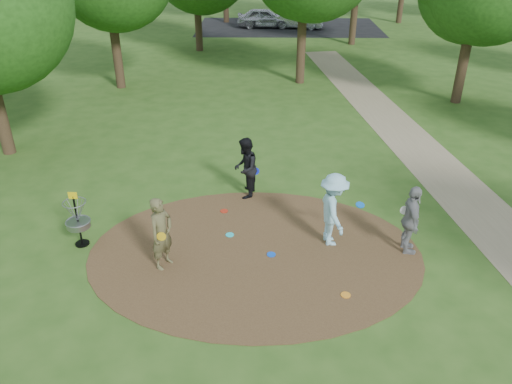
{
  "coord_description": "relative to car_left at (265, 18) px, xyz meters",
  "views": [
    {
      "loc": [
        0.22,
        -10.32,
        7.43
      ],
      "look_at": [
        0.0,
        1.2,
        1.1
      ],
      "focal_mm": 35.0,
      "sensor_mm": 36.0,
      "label": 1
    }
  ],
  "objects": [
    {
      "name": "ground",
      "position": [
        -0.13,
        -29.76,
        -0.71
      ],
      "size": [
        100.0,
        100.0,
        0.0
      ],
      "primitive_type": "plane",
      "color": "#2D5119",
      "rests_on": "ground"
    },
    {
      "name": "player_throwing_with_disc",
      "position": [
        1.83,
        -29.26,
        0.27
      ],
      "size": [
        1.27,
        1.38,
        1.97
      ],
      "color": "#97D1E1",
      "rests_on": "ground"
    },
    {
      "name": "player_observer_with_disc",
      "position": [
        -2.32,
        -30.33,
        0.21
      ],
      "size": [
        0.72,
        0.81,
        1.86
      ],
      "color": "brown",
      "rests_on": "ground"
    },
    {
      "name": "car_left",
      "position": [
        0.0,
        0.0,
        0.0
      ],
      "size": [
        4.2,
        1.69,
        1.43
      ],
      "primitive_type": "imported",
      "rotation": [
        0.0,
        0.0,
        1.57
      ],
      "color": "#A0A2A7",
      "rests_on": "ground"
    },
    {
      "name": "disc_ground_cyan",
      "position": [
        -0.82,
        -29.0,
        -0.69
      ],
      "size": [
        0.22,
        0.22,
        0.02
      ],
      "primitive_type": "cylinder",
      "color": "#1BCCD8",
      "rests_on": "dirt_clearing"
    },
    {
      "name": "disc_ground_red",
      "position": [
        -1.06,
        -27.77,
        -0.69
      ],
      "size": [
        0.22,
        0.22,
        0.02
      ],
      "primitive_type": "cylinder",
      "color": "#B42612",
      "rests_on": "dirt_clearing"
    },
    {
      "name": "disc_golf_basket",
      "position": [
        -4.63,
        -29.46,
        0.16
      ],
      "size": [
        0.63,
        0.63,
        1.54
      ],
      "color": "black",
      "rests_on": "ground"
    },
    {
      "name": "car_right",
      "position": [
        2.56,
        -0.33,
        -0.1
      ],
      "size": [
        3.91,
        1.91,
        1.23
      ],
      "primitive_type": "imported",
      "rotation": [
        0.0,
        0.0,
        1.4
      ],
      "color": "#AAACB2",
      "rests_on": "ground"
    },
    {
      "name": "footpath",
      "position": [
        6.37,
        -27.76,
        -0.71
      ],
      "size": [
        7.55,
        39.89,
        0.01
      ],
      "primitive_type": "cube",
      "rotation": [
        0.0,
        0.0,
        0.14
      ],
      "color": "#8C7A5B",
      "rests_on": "ground"
    },
    {
      "name": "player_waiting_with_disc",
      "position": [
        3.7,
        -29.62,
        0.21
      ],
      "size": [
        0.54,
        1.09,
        1.84
      ],
      "color": "gray",
      "rests_on": "ground"
    },
    {
      "name": "disc_ground_blue",
      "position": [
        0.28,
        -29.87,
        -0.69
      ],
      "size": [
        0.22,
        0.22,
        0.02
      ],
      "primitive_type": "cylinder",
      "color": "blue",
      "rests_on": "dirt_clearing"
    },
    {
      "name": "dirt_clearing",
      "position": [
        -0.13,
        -29.76,
        -0.7
      ],
      "size": [
        8.4,
        8.4,
        0.02
      ],
      "primitive_type": "cylinder",
      "color": "#47301C",
      "rests_on": "ground"
    },
    {
      "name": "player_walking_with_disc",
      "position": [
        -0.48,
        -26.8,
        0.22
      ],
      "size": [
        0.83,
        0.99,
        1.87
      ],
      "color": "black",
      "rests_on": "ground"
    },
    {
      "name": "parking_lot",
      "position": [
        1.87,
        0.24,
        -0.71
      ],
      "size": [
        14.0,
        8.0,
        0.01
      ],
      "primitive_type": "cube",
      "color": "black",
      "rests_on": "ground"
    },
    {
      "name": "disc_ground_orange",
      "position": [
        1.94,
        -31.37,
        -0.69
      ],
      "size": [
        0.22,
        0.22,
        0.02
      ],
      "primitive_type": "cylinder",
      "color": "orange",
      "rests_on": "dirt_clearing"
    }
  ]
}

